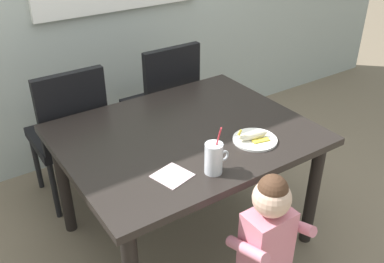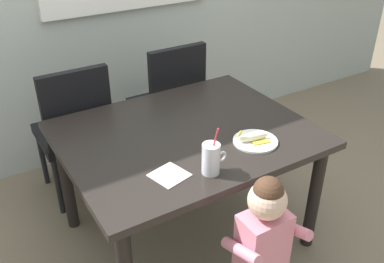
{
  "view_description": "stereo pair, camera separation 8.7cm",
  "coord_description": "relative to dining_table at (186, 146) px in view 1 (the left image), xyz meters",
  "views": [
    {
      "loc": [
        -1.08,
        -1.66,
        1.87
      ],
      "look_at": [
        -0.03,
        -0.1,
        0.79
      ],
      "focal_mm": 39.9,
      "sensor_mm": 36.0,
      "label": 1
    },
    {
      "loc": [
        -1.0,
        -1.7,
        1.87
      ],
      "look_at": [
        -0.03,
        -0.1,
        0.79
      ],
      "focal_mm": 39.9,
      "sensor_mm": 36.0,
      "label": 2
    }
  ],
  "objects": [
    {
      "name": "milk_cup",
      "position": [
        -0.1,
        -0.38,
        0.16
      ],
      "size": [
        0.13,
        0.08,
        0.25
      ],
      "color": "silver",
      "rests_on": "dining_table"
    },
    {
      "name": "paper_napkin",
      "position": [
        -0.27,
        -0.3,
        0.09
      ],
      "size": [
        0.18,
        0.18,
        0.0
      ],
      "primitive_type": "cube",
      "rotation": [
        0.0,
        0.0,
        0.25
      ],
      "color": "silver",
      "rests_on": "dining_table"
    },
    {
      "name": "dining_table",
      "position": [
        0.0,
        0.0,
        0.0
      ],
      "size": [
        1.31,
        1.05,
        0.73
      ],
      "color": "black",
      "rests_on": "ground"
    },
    {
      "name": "toddler_standing",
      "position": [
        0.0,
        -0.67,
        -0.11
      ],
      "size": [
        0.33,
        0.24,
        0.84
      ],
      "color": "#3F4760",
      "rests_on": "ground"
    },
    {
      "name": "peeled_banana",
      "position": [
        0.24,
        -0.27,
        0.12
      ],
      "size": [
        0.18,
        0.12,
        0.07
      ],
      "rotation": [
        0.0,
        0.0,
        -0.22
      ],
      "color": "#F4EAC6",
      "rests_on": "snack_plate"
    },
    {
      "name": "snack_plate",
      "position": [
        0.25,
        -0.28,
        0.1
      ],
      "size": [
        0.23,
        0.23,
        0.01
      ],
      "primitive_type": "cylinder",
      "color": "white",
      "rests_on": "dining_table"
    },
    {
      "name": "dining_chair_right",
      "position": [
        0.31,
        0.74,
        -0.1
      ],
      "size": [
        0.44,
        0.45,
        0.96
      ],
      "rotation": [
        0.0,
        0.0,
        3.14
      ],
      "color": "black",
      "rests_on": "ground"
    },
    {
      "name": "ground_plane",
      "position": [
        0.0,
        0.0,
        -0.64
      ],
      "size": [
        24.0,
        24.0,
        0.0
      ],
      "primitive_type": "plane",
      "color": "#7A6B56"
    },
    {
      "name": "dining_chair_left",
      "position": [
        -0.41,
        0.7,
        -0.1
      ],
      "size": [
        0.44,
        0.44,
        0.96
      ],
      "rotation": [
        0.0,
        0.0,
        3.14
      ],
      "color": "black",
      "rests_on": "ground"
    }
  ]
}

